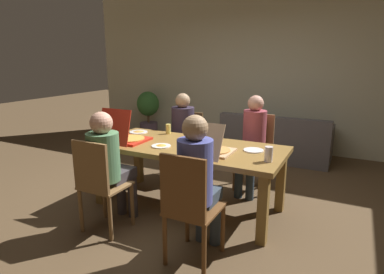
{
  "coord_description": "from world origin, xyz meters",
  "views": [
    {
      "loc": [
        1.61,
        -3.08,
        1.7
      ],
      "look_at": [
        0.0,
        0.1,
        0.81
      ],
      "focal_mm": 30.48,
      "sensor_mm": 36.0,
      "label": 1
    }
  ],
  "objects_px": {
    "chair_0": "(189,205)",
    "plate_2": "(161,146)",
    "person_3": "(108,160)",
    "person_0": "(198,176)",
    "dining_table": "(188,153)",
    "person_2": "(181,130)",
    "plate_1": "(254,150)",
    "drinking_glass_1": "(168,129)",
    "person_1": "(253,138)",
    "drinking_glass_0": "(269,154)",
    "chair_1": "(256,147)",
    "potted_plant": "(148,112)",
    "plate_0": "(187,139)",
    "pizza_box_1": "(127,137)",
    "couch": "(275,142)",
    "pizza_box_0": "(213,149)",
    "chair_2": "(186,141)",
    "plate_3": "(139,132)",
    "chair_3": "(99,182)"
  },
  "relations": [
    {
      "from": "chair_0",
      "to": "plate_2",
      "type": "xyz_separation_m",
      "value": [
        -0.74,
        0.77,
        0.21
      ]
    },
    {
      "from": "person_3",
      "to": "person_0",
      "type": "bearing_deg",
      "value": -3.44
    },
    {
      "from": "dining_table",
      "to": "person_2",
      "type": "height_order",
      "value": "person_2"
    },
    {
      "from": "plate_1",
      "to": "drinking_glass_1",
      "type": "distance_m",
      "value": 1.22
    },
    {
      "from": "person_1",
      "to": "person_2",
      "type": "height_order",
      "value": "person_1"
    },
    {
      "from": "person_3",
      "to": "plate_2",
      "type": "height_order",
      "value": "person_3"
    },
    {
      "from": "person_2",
      "to": "drinking_glass_0",
      "type": "bearing_deg",
      "value": -32.81
    },
    {
      "from": "person_2",
      "to": "drinking_glass_0",
      "type": "height_order",
      "value": "person_2"
    },
    {
      "from": "chair_1",
      "to": "person_3",
      "type": "bearing_deg",
      "value": -120.99
    },
    {
      "from": "potted_plant",
      "to": "plate_0",
      "type": "bearing_deg",
      "value": -47.46
    },
    {
      "from": "person_3",
      "to": "potted_plant",
      "type": "height_order",
      "value": "person_3"
    },
    {
      "from": "pizza_box_1",
      "to": "couch",
      "type": "distance_m",
      "value": 2.81
    },
    {
      "from": "chair_1",
      "to": "drinking_glass_1",
      "type": "relative_size",
      "value": 7.75
    },
    {
      "from": "dining_table",
      "to": "pizza_box_0",
      "type": "bearing_deg",
      "value": -25.48
    },
    {
      "from": "chair_0",
      "to": "chair_2",
      "type": "distance_m",
      "value": 2.11
    },
    {
      "from": "pizza_box_1",
      "to": "plate_3",
      "type": "relative_size",
      "value": 2.19
    },
    {
      "from": "plate_0",
      "to": "couch",
      "type": "relative_size",
      "value": 0.12
    },
    {
      "from": "plate_3",
      "to": "chair_3",
      "type": "bearing_deg",
      "value": -72.77
    },
    {
      "from": "pizza_box_0",
      "to": "couch",
      "type": "height_order",
      "value": "pizza_box_0"
    },
    {
      "from": "plate_2",
      "to": "potted_plant",
      "type": "relative_size",
      "value": 0.21
    },
    {
      "from": "plate_0",
      "to": "plate_2",
      "type": "relative_size",
      "value": 1.03
    },
    {
      "from": "person_1",
      "to": "chair_3",
      "type": "relative_size",
      "value": 1.3
    },
    {
      "from": "couch",
      "to": "chair_3",
      "type": "bearing_deg",
      "value": -106.82
    },
    {
      "from": "chair_0",
      "to": "plate_0",
      "type": "xyz_separation_m",
      "value": [
        -0.63,
        1.15,
        0.21
      ]
    },
    {
      "from": "dining_table",
      "to": "person_3",
      "type": "height_order",
      "value": "person_3"
    },
    {
      "from": "pizza_box_0",
      "to": "drinking_glass_1",
      "type": "relative_size",
      "value": 4.28
    },
    {
      "from": "chair_0",
      "to": "chair_3",
      "type": "xyz_separation_m",
      "value": [
        -1.01,
        0.06,
        -0.01
      ]
    },
    {
      "from": "person_1",
      "to": "plate_2",
      "type": "xyz_separation_m",
      "value": [
        -0.74,
        -0.95,
        0.04
      ]
    },
    {
      "from": "chair_0",
      "to": "couch",
      "type": "relative_size",
      "value": 0.55
    },
    {
      "from": "chair_0",
      "to": "potted_plant",
      "type": "relative_size",
      "value": 1.0
    },
    {
      "from": "person_1",
      "to": "person_3",
      "type": "distance_m",
      "value": 1.81
    },
    {
      "from": "person_3",
      "to": "person_1",
      "type": "bearing_deg",
      "value": 56.34
    },
    {
      "from": "chair_2",
      "to": "plate_2",
      "type": "height_order",
      "value": "chair_2"
    },
    {
      "from": "person_3",
      "to": "plate_3",
      "type": "height_order",
      "value": "person_3"
    },
    {
      "from": "person_3",
      "to": "pizza_box_1",
      "type": "distance_m",
      "value": 0.58
    },
    {
      "from": "chair_2",
      "to": "pizza_box_0",
      "type": "xyz_separation_m",
      "value": [
        0.87,
        -1.08,
        0.28
      ]
    },
    {
      "from": "person_1",
      "to": "couch",
      "type": "distance_m",
      "value": 1.6
    },
    {
      "from": "person_1",
      "to": "plate_2",
      "type": "height_order",
      "value": "person_1"
    },
    {
      "from": "plate_0",
      "to": "person_0",
      "type": "bearing_deg",
      "value": -57.87
    },
    {
      "from": "chair_1",
      "to": "chair_2",
      "type": "height_order",
      "value": "chair_1"
    },
    {
      "from": "person_3",
      "to": "plate_2",
      "type": "relative_size",
      "value": 5.68
    },
    {
      "from": "pizza_box_1",
      "to": "plate_0",
      "type": "bearing_deg",
      "value": 34.88
    },
    {
      "from": "person_1",
      "to": "pizza_box_0",
      "type": "height_order",
      "value": "person_1"
    },
    {
      "from": "dining_table",
      "to": "pizza_box_0",
      "type": "xyz_separation_m",
      "value": [
        0.37,
        -0.18,
        0.14
      ]
    },
    {
      "from": "chair_0",
      "to": "plate_0",
      "type": "relative_size",
      "value": 4.53
    },
    {
      "from": "person_1",
      "to": "pizza_box_1",
      "type": "bearing_deg",
      "value": -140.94
    },
    {
      "from": "plate_2",
      "to": "couch",
      "type": "height_order",
      "value": "plate_2"
    },
    {
      "from": "drinking_glass_1",
      "to": "person_1",
      "type": "bearing_deg",
      "value": 22.28
    },
    {
      "from": "chair_0",
      "to": "drinking_glass_1",
      "type": "bearing_deg",
      "value": 126.58
    },
    {
      "from": "chair_2",
      "to": "potted_plant",
      "type": "xyz_separation_m",
      "value": [
        -1.76,
        1.63,
        0.05
      ]
    }
  ]
}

